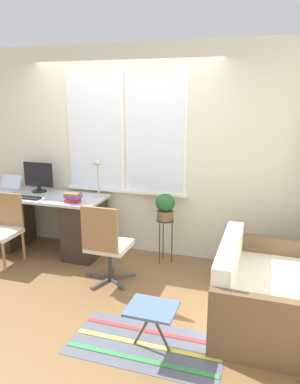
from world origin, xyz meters
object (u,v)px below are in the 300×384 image
Objects in this scene: monitor at (38,177)px; book_stack at (73,197)px; office_chair_swivel at (106,244)px; potted_plant at (165,206)px; plant_stand at (165,225)px; laptop at (7,188)px; couch_loveseat at (259,294)px; mouse at (43,199)px; desk_chair_wooden at (2,228)px; folding_stool at (152,311)px; keyboard at (25,197)px; desk_lamp at (98,173)px.

monitor is 0.80m from book_stack.
office_chair_swivel is (0.64, -0.43, -0.37)m from book_stack.
office_chair_swivel is 0.92m from potted_plant.
book_stack is at bearing -163.55° from potted_plant.
laptop is at bearing -176.76° from plant_stand.
office_chair_swivel is 0.67× the size of couch_loveseat.
couch_loveseat is at bearing -38.79° from plant_stand.
mouse is at bearing -50.03° from monitor.
folding_stool is at bearing -25.49° from desk_chair_wooden.
laptop is at bearing 163.22° from mouse.
monitor is 0.47× the size of office_chair_swivel.
keyboard is at bearing -86.37° from monitor.
keyboard is 0.70m from book_stack.
keyboard is 0.47m from desk_chair_wooden.
desk_lamp reaches higher than office_chair_swivel.
mouse is at bearing -2.09° from keyboard.
laptop is 0.38× the size of desk_chair_wooden.
monitor reaches higher than plant_stand.
book_stack reaches higher than couch_loveseat.
desk_lamp is (0.89, 0.03, 0.11)m from monitor.
keyboard is 3.09m from couch_loveseat.
monitor reaches higher than mouse.
office_chair_swivel is (1.33, -0.42, -0.31)m from keyboard.
couch_loveseat is (3.43, -0.83, -0.56)m from laptop.
monitor reaches higher than book_stack.
book_stack is at bearing -9.82° from laptop.
folding_stool is (1.88, -1.33, -0.45)m from mouse.
desk_lamp reaches higher than laptop.
office_chair_swivel is 1.25m from folding_stool.
plant_stand is 1.75× the size of potted_plant.
couch_loveseat is (2.98, -0.62, -0.52)m from keyboard.
desk_lamp is 2.24× the size of book_stack.
couch_loveseat is at bearing -11.75° from keyboard.
potted_plant reaches higher than mouse.
plant_stand is at bearing 51.21° from couch_loveseat.
mouse is 1.58m from plant_stand.
book_stack is (0.69, 0.01, 0.06)m from keyboard.
mouse is 0.14× the size of desk_lamp.
monitor is 6.65× the size of mouse.
monitor is at bearing 179.56° from potted_plant.
monitor is 1.63m from office_chair_swivel.
couch_loveseat reaches higher than plant_stand.
mouse is at bearing -146.56° from desk_lamp.
potted_plant is at bearing 0.00° from plant_stand.
laptop reaches higher than desk_chair_wooden.
desk_chair_wooden is 1.49m from office_chair_swivel.
monitor is 0.90m from desk_lamp.
office_chair_swivel reaches higher than folding_stool.
folding_stool is at bearing -77.77° from plant_stand.
desk_lamp reaches higher than couch_loveseat.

